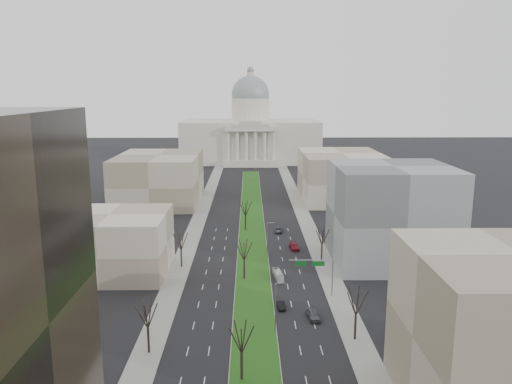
{
  "coord_description": "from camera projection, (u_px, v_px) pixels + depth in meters",
  "views": [
    {
      "loc": [
        -0.81,
        -26.32,
        42.0
      ],
      "look_at": [
        1.05,
        109.25,
        14.09
      ],
      "focal_mm": 35.0,
      "sensor_mm": 36.0,
      "label": 1
    }
  ],
  "objects": [
    {
      "name": "streetlamp_median_c",
      "position": [
        267.0,
        239.0,
        126.38
      ],
      "size": [
        1.9,
        0.2,
        9.16
      ],
      "color": "gray",
      "rests_on": "ground"
    },
    {
      "name": "median",
      "position": [
        252.0,
        231.0,
        150.77
      ],
      "size": [
        8.0,
        222.03,
        0.2
      ],
      "color": "#999993",
      "rests_on": "ground"
    },
    {
      "name": "ground",
      "position": [
        252.0,
        230.0,
        151.78
      ],
      "size": [
        600.0,
        600.0,
        0.0
      ],
      "primitive_type": "plane",
      "color": "black",
      "rests_on": "ground"
    },
    {
      "name": "car_grey_near",
      "position": [
        313.0,
        314.0,
        93.0
      ],
      "size": [
        2.72,
        5.23,
        1.7
      ],
      "primitive_type": "imported",
      "rotation": [
        0.0,
        0.0,
        0.15
      ],
      "color": "#494C50",
      "rests_on": "ground"
    },
    {
      "name": "tree_left_mid",
      "position": [
        147.0,
        313.0,
        79.63
      ],
      "size": [
        5.4,
        5.4,
        9.72
      ],
      "color": "black",
      "rests_on": "ground"
    },
    {
      "name": "sidewalk_left",
      "position": [
        184.0,
        257.0,
        127.05
      ],
      "size": [
        5.0,
        330.0,
        0.15
      ],
      "primitive_type": "cube",
      "color": "gray",
      "rests_on": "ground"
    },
    {
      "name": "car_black",
      "position": [
        281.0,
        305.0,
        97.64
      ],
      "size": [
        1.78,
        4.23,
        1.36
      ],
      "primitive_type": "imported",
      "rotation": [
        0.0,
        0.0,
        0.08
      ],
      "color": "black",
      "rests_on": "ground"
    },
    {
      "name": "tree_median_b",
      "position": [
        244.0,
        250.0,
        111.17
      ],
      "size": [
        5.4,
        5.4,
        9.72
      ],
      "color": "black",
      "rests_on": "ground"
    },
    {
      "name": "tree_right_mid",
      "position": [
        356.0,
        300.0,
        83.97
      ],
      "size": [
        5.52,
        5.52,
        9.94
      ],
      "color": "black",
      "rests_on": "ground"
    },
    {
      "name": "car_red",
      "position": [
        294.0,
        246.0,
        133.56
      ],
      "size": [
        2.71,
        5.5,
        1.54
      ],
      "primitive_type": "imported",
      "rotation": [
        0.0,
        0.0,
        0.11
      ],
      "color": "maroon",
      "rests_on": "ground"
    },
    {
      "name": "building_beige_left",
      "position": [
        111.0,
        243.0,
        115.65
      ],
      "size": [
        26.0,
        22.0,
        14.0
      ],
      "primitive_type": "cube",
      "color": "tan",
      "rests_on": "ground"
    },
    {
      "name": "sidewalk_right",
      "position": [
        321.0,
        257.0,
        127.52
      ],
      "size": [
        5.0,
        330.0,
        0.15
      ],
      "primitive_type": "cube",
      "color": "gray",
      "rests_on": "ground"
    },
    {
      "name": "tree_median_a",
      "position": [
        241.0,
        337.0,
        71.99
      ],
      "size": [
        5.4,
        5.4,
        9.72
      ],
      "color": "black",
      "rests_on": "ground"
    },
    {
      "name": "tree_right_far",
      "position": [
        322.0,
        236.0,
        123.28
      ],
      "size": [
        5.04,
        5.04,
        9.07
      ],
      "color": "black",
      "rests_on": "ground"
    },
    {
      "name": "building_grey_right",
      "position": [
        391.0,
        214.0,
        122.4
      ],
      "size": [
        28.0,
        26.0,
        24.0
      ],
      "primitive_type": "cube",
      "color": "slate",
      "rests_on": "ground"
    },
    {
      "name": "building_far_left",
      "position": [
        159.0,
        178.0,
        188.67
      ],
      "size": [
        30.0,
        40.0,
        18.0
      ],
      "primitive_type": "cube",
      "color": "gray",
      "rests_on": "ground"
    },
    {
      "name": "building_far_right",
      "position": [
        341.0,
        176.0,
        194.51
      ],
      "size": [
        30.0,
        40.0,
        18.0
      ],
      "primitive_type": "cube",
      "color": "tan",
      "rests_on": "ground"
    },
    {
      "name": "tree_median_c",
      "position": [
        245.0,
        208.0,
        150.34
      ],
      "size": [
        5.4,
        5.4,
        9.72
      ],
      "color": "black",
      "rests_on": "ground"
    },
    {
      "name": "box_van",
      "position": [
        278.0,
        274.0,
        112.92
      ],
      "size": [
        2.37,
        6.63,
        1.81
      ],
      "primitive_type": "imported",
      "rotation": [
        0.0,
        0.0,
        0.13
      ],
      "color": "white",
      "rests_on": "ground"
    },
    {
      "name": "car_grey_far",
      "position": [
        279.0,
        230.0,
        149.57
      ],
      "size": [
        2.59,
        4.88,
        1.31
      ],
      "primitive_type": "imported",
      "rotation": [
        0.0,
        0.0,
        -0.09
      ],
      "color": "#515259",
      "rests_on": "ground"
    },
    {
      "name": "streetlamp_median_b",
      "position": [
        276.0,
        306.0,
        87.2
      ],
      "size": [
        1.9,
        0.2,
        9.16
      ],
      "color": "gray",
      "rests_on": "ground"
    },
    {
      "name": "mast_arm_signs",
      "position": [
        319.0,
        269.0,
        101.79
      ],
      "size": [
        9.12,
        0.24,
        8.09
      ],
      "color": "gray",
      "rests_on": "ground"
    },
    {
      "name": "tree_left_far",
      "position": [
        181.0,
        240.0,
        118.83
      ],
      "size": [
        5.28,
        5.28,
        9.5
      ],
      "color": "black",
      "rests_on": "ground"
    },
    {
      "name": "capitol",
      "position": [
        251.0,
        134.0,
        295.0
      ],
      "size": [
        80.0,
        46.0,
        55.0
      ],
      "color": "beige",
      "rests_on": "ground"
    }
  ]
}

